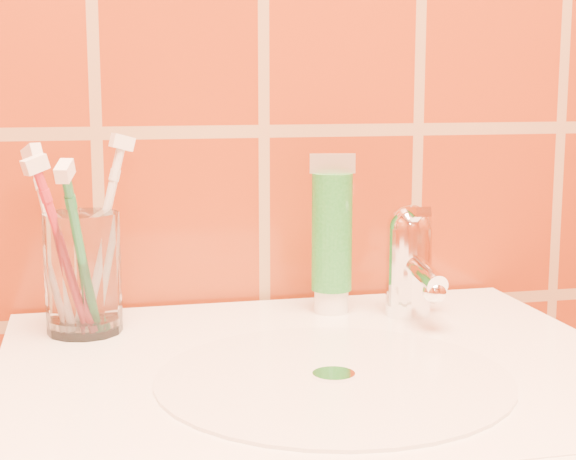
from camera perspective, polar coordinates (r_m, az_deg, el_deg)
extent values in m
cube|color=white|center=(0.82, 1.94, -13.81)|extent=(0.56, 0.46, 0.16)
cylinder|color=silver|center=(0.75, 2.97, -9.50)|extent=(0.30, 0.30, 0.00)
cylinder|color=white|center=(0.75, 2.97, -9.36)|extent=(0.04, 0.04, 0.00)
cylinder|color=white|center=(0.89, -13.11, -2.73)|extent=(0.09, 0.09, 0.12)
cylinder|color=white|center=(0.96, 2.82, -4.59)|extent=(0.04, 0.04, 0.03)
cylinder|color=#1B7426|center=(0.94, 2.85, -0.13)|extent=(0.04, 0.04, 0.13)
cube|color=beige|center=(0.93, 2.89, 4.32)|extent=(0.05, 0.01, 0.02)
cylinder|color=white|center=(0.95, 7.80, -2.65)|extent=(0.05, 0.05, 0.09)
sphere|color=white|center=(0.94, 7.87, 0.19)|extent=(0.05, 0.05, 0.05)
cylinder|color=white|center=(0.91, 8.66, -2.68)|extent=(0.02, 0.09, 0.03)
cube|color=white|center=(0.92, 8.16, 1.17)|extent=(0.02, 0.06, 0.01)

